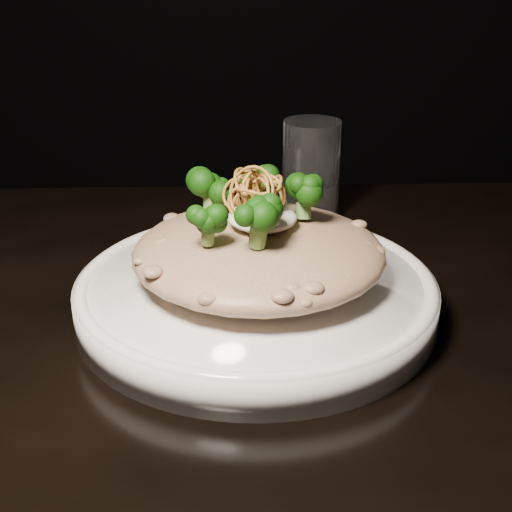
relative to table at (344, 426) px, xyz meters
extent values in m
cube|color=black|center=(0.00, 0.00, 0.06)|extent=(1.10, 0.80, 0.04)
cylinder|color=white|center=(-0.07, 0.05, 0.10)|extent=(0.31, 0.31, 0.03)
ellipsoid|color=brown|center=(-0.07, 0.06, 0.14)|extent=(0.22, 0.22, 0.05)
ellipsoid|color=white|center=(-0.07, 0.06, 0.17)|extent=(0.06, 0.06, 0.02)
cylinder|color=white|center=(0.00, 0.28, 0.14)|extent=(0.08, 0.08, 0.12)
camera|label=1|loc=(-0.09, -0.50, 0.39)|focal=50.00mm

